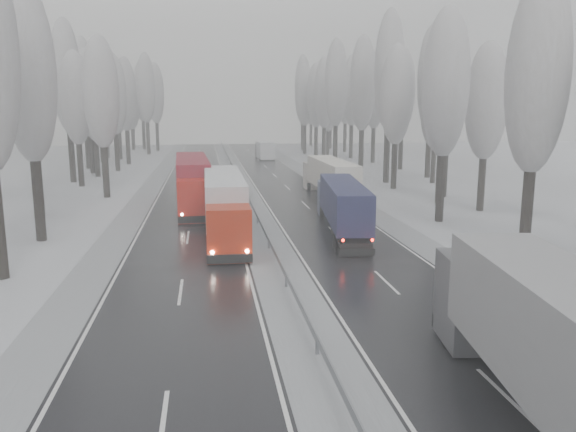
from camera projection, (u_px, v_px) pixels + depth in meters
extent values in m
plane|color=silver|center=(343.00, 412.00, 16.64)|extent=(260.00, 260.00, 0.00)
cube|color=black|center=(318.00, 217.00, 46.53)|extent=(7.50, 200.00, 0.03)
cube|color=black|center=(190.00, 221.00, 45.05)|extent=(7.50, 200.00, 0.03)
cube|color=#9C9FA3|center=(255.00, 219.00, 45.79)|extent=(3.00, 200.00, 0.04)
cube|color=#9C9FA3|center=(376.00, 215.00, 47.23)|extent=(2.40, 200.00, 0.04)
cube|color=#9C9FA3|center=(127.00, 222.00, 44.35)|extent=(2.40, 200.00, 0.04)
cube|color=slate|center=(255.00, 212.00, 45.68)|extent=(0.06, 200.00, 0.32)
cube|color=slate|center=(257.00, 220.00, 43.79)|extent=(0.12, 0.12, 0.60)
cube|color=slate|center=(236.00, 174.00, 74.90)|extent=(0.12, 0.12, 0.60)
cylinder|color=black|center=(527.00, 212.00, 33.47)|extent=(0.68, 0.68, 5.60)
ellipsoid|color=gray|center=(538.00, 74.00, 31.96)|extent=(3.60, 3.60, 11.45)
cylinder|color=black|center=(440.00, 186.00, 44.44)|extent=(0.68, 0.68, 5.62)
ellipsoid|color=gray|center=(446.00, 82.00, 42.93)|extent=(3.60, 3.60, 11.48)
cylinder|color=black|center=(481.00, 183.00, 49.17)|extent=(0.64, 0.64, 4.94)
ellipsoid|color=gray|center=(487.00, 101.00, 47.84)|extent=(3.60, 3.60, 10.09)
cylinder|color=black|center=(439.00, 176.00, 52.85)|extent=(0.66, 0.66, 5.32)
ellipsoid|color=gray|center=(444.00, 93.00, 51.42)|extent=(3.60, 3.60, 10.88)
cylinder|color=black|center=(444.00, 166.00, 56.96)|extent=(0.72, 0.72, 6.31)
ellipsoid|color=gray|center=(449.00, 75.00, 55.26)|extent=(3.60, 3.60, 12.90)
cylinder|color=black|center=(394.00, 165.00, 62.86)|extent=(0.67, 0.67, 5.38)
ellipsoid|color=gray|center=(397.00, 95.00, 61.42)|extent=(3.60, 3.60, 10.98)
cylinder|color=black|center=(433.00, 164.00, 67.71)|extent=(0.62, 0.62, 4.59)
ellipsoid|color=gray|center=(436.00, 109.00, 66.48)|extent=(3.60, 3.60, 9.39)
cylinder|color=black|center=(387.00, 154.00, 68.11)|extent=(0.76, 0.76, 6.95)
ellipsoid|color=gray|center=(389.00, 70.00, 66.24)|extent=(3.60, 3.60, 14.19)
cylinder|color=black|center=(428.00, 152.00, 73.01)|extent=(0.74, 0.74, 6.59)
ellipsoid|color=gray|center=(432.00, 78.00, 71.24)|extent=(3.60, 3.60, 13.46)
cylinder|color=black|center=(361.00, 150.00, 78.08)|extent=(0.72, 0.72, 6.37)
ellipsoid|color=gray|center=(363.00, 83.00, 76.37)|extent=(3.60, 3.60, 13.01)
cylinder|color=black|center=(401.00, 149.00, 83.01)|extent=(0.70, 0.70, 5.97)
ellipsoid|color=gray|center=(403.00, 90.00, 81.41)|extent=(3.60, 3.60, 12.20)
cylinder|color=black|center=(335.00, 145.00, 88.26)|extent=(0.74, 0.74, 6.65)
ellipsoid|color=gray|center=(336.00, 83.00, 86.47)|extent=(3.60, 3.60, 13.59)
cylinder|color=black|center=(373.00, 144.00, 93.24)|extent=(0.71, 0.71, 6.14)
ellipsoid|color=gray|center=(375.00, 90.00, 91.59)|extent=(3.60, 3.60, 12.54)
cylinder|color=black|center=(324.00, 143.00, 97.82)|extent=(0.71, 0.71, 6.05)
ellipsoid|color=gray|center=(324.00, 92.00, 96.20)|extent=(3.60, 3.60, 12.37)
cylinder|color=black|center=(351.00, 141.00, 102.52)|extent=(0.72, 0.72, 6.30)
ellipsoid|color=gray|center=(352.00, 90.00, 100.83)|extent=(3.60, 3.60, 12.87)
cylinder|color=black|center=(316.00, 141.00, 105.15)|extent=(0.70, 0.70, 5.88)
ellipsoid|color=gray|center=(316.00, 95.00, 103.57)|extent=(3.60, 3.60, 12.00)
cylinder|color=black|center=(328.00, 142.00, 109.57)|extent=(0.64, 0.64, 4.86)
ellipsoid|color=gray|center=(328.00, 106.00, 108.27)|extent=(3.60, 3.60, 9.92)
cylinder|color=black|center=(305.00, 139.00, 111.92)|extent=(0.70, 0.70, 5.98)
ellipsoid|color=gray|center=(305.00, 95.00, 110.31)|extent=(3.60, 3.60, 12.21)
cylinder|color=black|center=(345.00, 137.00, 117.09)|extent=(0.71, 0.71, 6.19)
ellipsoid|color=gray|center=(346.00, 94.00, 115.43)|extent=(3.60, 3.60, 12.64)
cylinder|color=black|center=(303.00, 134.00, 121.58)|extent=(0.75, 0.75, 6.86)
ellipsoid|color=gray|center=(303.00, 88.00, 119.74)|extent=(3.60, 3.60, 14.01)
cylinder|color=black|center=(330.00, 136.00, 126.58)|extent=(0.68, 0.68, 5.55)
ellipsoid|color=gray|center=(331.00, 100.00, 125.09)|extent=(3.60, 3.60, 11.33)
cylinder|color=black|center=(302.00, 134.00, 132.17)|extent=(0.71, 0.71, 6.09)
ellipsoid|color=gray|center=(302.00, 96.00, 130.53)|extent=(3.60, 3.60, 12.45)
cylinder|color=black|center=(311.00, 134.00, 136.51)|extent=(0.67, 0.67, 5.49)
ellipsoid|color=gray|center=(311.00, 102.00, 135.04)|extent=(3.60, 3.60, 11.21)
cylinder|color=black|center=(38.00, 198.00, 37.82)|extent=(0.69, 0.69, 5.83)
ellipsoid|color=gray|center=(27.00, 71.00, 36.26)|extent=(3.60, 3.60, 11.92)
cylinder|color=black|center=(39.00, 186.00, 46.89)|extent=(0.65, 0.65, 5.03)
ellipsoid|color=gray|center=(32.00, 98.00, 45.54)|extent=(3.60, 3.60, 10.28)
cylinder|color=black|center=(106.00, 171.00, 56.65)|extent=(0.67, 0.67, 5.44)
ellipsoid|color=gray|center=(101.00, 92.00, 55.19)|extent=(3.60, 3.60, 11.11)
cylinder|color=black|center=(35.00, 166.00, 59.40)|extent=(0.69, 0.69, 5.72)
ellipsoid|color=gray|center=(28.00, 87.00, 57.86)|extent=(3.60, 3.60, 11.69)
cylinder|color=black|center=(80.00, 164.00, 64.80)|extent=(0.66, 0.66, 5.23)
ellipsoid|color=gray|center=(76.00, 98.00, 63.39)|extent=(3.60, 3.60, 10.68)
cylinder|color=black|center=(72.00, 155.00, 68.30)|extent=(0.74, 0.74, 6.60)
ellipsoid|color=gray|center=(66.00, 76.00, 66.53)|extent=(3.60, 3.60, 13.49)
cylinder|color=black|center=(97.00, 157.00, 74.18)|extent=(0.65, 0.65, 5.16)
ellipsoid|color=gray|center=(93.00, 100.00, 72.79)|extent=(3.60, 3.60, 10.54)
cylinder|color=black|center=(92.00, 153.00, 77.81)|extent=(0.69, 0.69, 5.79)
ellipsoid|color=gray|center=(88.00, 91.00, 76.26)|extent=(3.60, 3.60, 11.84)
cylinder|color=black|center=(117.00, 151.00, 80.93)|extent=(0.68, 0.68, 5.64)
ellipsoid|color=gray|center=(114.00, 94.00, 79.42)|extent=(3.60, 3.60, 11.53)
cylinder|color=black|center=(88.00, 147.00, 84.05)|extent=(0.73, 0.73, 6.56)
ellipsoid|color=gray|center=(83.00, 83.00, 82.29)|extent=(3.60, 3.60, 13.40)
cylinder|color=black|center=(128.00, 146.00, 90.75)|extent=(0.69, 0.69, 5.79)
ellipsoid|color=gray|center=(125.00, 94.00, 89.19)|extent=(3.60, 3.60, 11.84)
cylinder|color=black|center=(102.00, 142.00, 93.88)|extent=(0.74, 0.74, 6.65)
ellipsoid|color=gray|center=(98.00, 84.00, 92.10)|extent=(3.60, 3.60, 13.58)
cylinder|color=black|center=(120.00, 145.00, 99.53)|extent=(0.65, 0.65, 5.12)
ellipsoid|color=gray|center=(118.00, 103.00, 98.15)|extent=(3.60, 3.60, 10.46)
cylinder|color=black|center=(107.00, 142.00, 102.94)|extent=(0.69, 0.69, 5.84)
ellipsoid|color=gray|center=(104.00, 95.00, 101.37)|extent=(3.60, 3.60, 11.92)
cylinder|color=black|center=(148.00, 137.00, 110.42)|extent=(0.74, 0.74, 6.67)
ellipsoid|color=gray|center=(146.00, 88.00, 108.63)|extent=(3.60, 3.60, 13.63)
cylinder|color=black|center=(104.00, 138.00, 113.05)|extent=(0.72, 0.72, 6.31)
ellipsoid|color=gray|center=(101.00, 92.00, 111.36)|extent=(3.60, 3.60, 12.88)
cylinder|color=black|center=(157.00, 136.00, 119.73)|extent=(0.72, 0.72, 6.29)
ellipsoid|color=gray|center=(156.00, 93.00, 118.04)|extent=(3.60, 3.60, 12.84)
cylinder|color=black|center=(133.00, 139.00, 122.95)|extent=(0.64, 0.64, 4.86)
ellipsoid|color=gray|center=(131.00, 106.00, 121.65)|extent=(3.60, 3.60, 9.92)
cylinder|color=black|center=(144.00, 134.00, 125.60)|extent=(0.74, 0.74, 6.63)
ellipsoid|color=gray|center=(142.00, 91.00, 123.82)|extent=(3.60, 3.60, 13.54)
cylinder|color=black|center=(133.00, 135.00, 129.18)|extent=(0.69, 0.69, 5.79)
ellipsoid|color=gray|center=(131.00, 99.00, 127.62)|extent=(3.60, 3.60, 11.82)
cube|color=#45464A|center=(474.00, 294.00, 21.66)|extent=(3.12, 3.21, 3.31)
cube|color=black|center=(464.00, 265.00, 22.87)|extent=(2.53, 0.45, 1.10)
cube|color=black|center=(460.00, 313.00, 23.38)|extent=(2.76, 0.53, 0.55)
cylinder|color=black|center=(450.00, 333.00, 21.02)|extent=(0.54, 1.19, 1.15)
cylinder|color=black|center=(511.00, 333.00, 21.04)|extent=(0.54, 1.19, 1.15)
sphere|color=white|center=(436.00, 302.00, 23.31)|extent=(0.24, 0.24, 0.24)
sphere|color=white|center=(486.00, 302.00, 23.34)|extent=(0.24, 0.24, 0.24)
cube|color=#1F294F|center=(333.00, 199.00, 46.63)|extent=(2.55, 2.63, 2.75)
cube|color=black|center=(331.00, 189.00, 47.63)|extent=(2.10, 0.34, 0.92)
cube|color=black|center=(331.00, 209.00, 48.05)|extent=(2.29, 0.40, 0.46)
cube|color=#131735|center=(344.00, 201.00, 39.44)|extent=(3.70, 12.09, 2.56)
cube|color=black|center=(356.00, 249.00, 33.92)|extent=(2.10, 0.35, 0.41)
cube|color=black|center=(350.00, 236.00, 36.54)|extent=(2.59, 5.23, 0.41)
cube|color=black|center=(354.00, 250.00, 34.45)|extent=(2.10, 0.30, 0.55)
cylinder|color=black|center=(322.00, 213.00, 46.08)|extent=(0.43, 0.98, 0.95)
cylinder|color=black|center=(345.00, 212.00, 46.13)|extent=(0.43, 0.98, 0.95)
cylinder|color=black|center=(335.00, 241.00, 36.19)|extent=(0.43, 0.98, 0.95)
cylinder|color=black|center=(365.00, 241.00, 36.24)|extent=(0.43, 0.98, 0.95)
cylinder|color=black|center=(338.00, 245.00, 35.02)|extent=(0.43, 0.98, 0.95)
cylinder|color=black|center=(368.00, 245.00, 35.08)|extent=(0.43, 0.98, 0.95)
sphere|color=#FF0C05|center=(342.00, 238.00, 33.70)|extent=(0.18, 0.18, 0.18)
sphere|color=#FF0C05|center=(370.00, 238.00, 33.74)|extent=(0.18, 0.18, 0.18)
sphere|color=white|center=(321.00, 205.00, 47.98)|extent=(0.20, 0.20, 0.20)
sphere|color=white|center=(341.00, 205.00, 48.03)|extent=(0.20, 0.20, 0.20)
cube|color=beige|center=(316.00, 176.00, 61.90)|extent=(2.44, 2.54, 2.90)
cube|color=black|center=(314.00, 168.00, 62.95)|extent=(2.23, 0.12, 0.97)
cube|color=black|center=(314.00, 185.00, 63.39)|extent=(2.42, 0.17, 0.48)
cube|color=beige|center=(332.00, 174.00, 54.39)|extent=(2.60, 12.60, 2.71)
cube|color=black|center=(348.00, 206.00, 48.64)|extent=(2.23, 0.14, 0.44)
cube|color=black|center=(340.00, 199.00, 51.37)|extent=(2.18, 5.34, 0.44)
cube|color=black|center=(347.00, 208.00, 49.19)|extent=(2.22, 0.08, 0.58)
cylinder|color=black|center=(308.00, 187.00, 61.20)|extent=(0.35, 1.01, 1.01)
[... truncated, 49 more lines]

